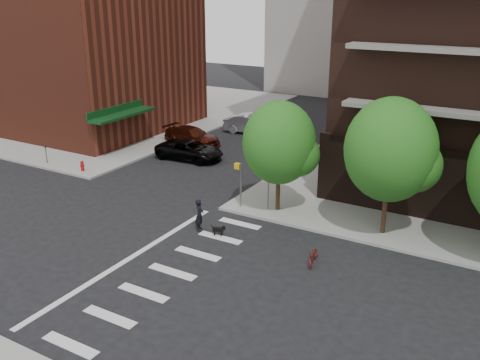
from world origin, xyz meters
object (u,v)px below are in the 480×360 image
(scooter, at_px, (313,256))
(parked_car_silver, at_px, (253,124))
(fire_hydrant, at_px, (82,165))
(parked_car_maroon, at_px, (192,136))
(dog_walker, at_px, (200,215))
(parked_car_black, at_px, (190,150))

(scooter, bearing_deg, parked_car_silver, 113.59)
(fire_hydrant, height_order, parked_car_silver, parked_car_silver)
(parked_car_maroon, xyz_separation_m, scooter, (16.15, -13.45, -0.31))
(parked_car_maroon, relative_size, scooter, 3.20)
(parked_car_silver, relative_size, dog_walker, 2.91)
(fire_hydrant, xyz_separation_m, scooter, (18.62, -3.92, -0.15))
(scooter, bearing_deg, parked_car_maroon, 128.11)
(fire_hydrant, distance_m, parked_car_silver, 15.85)
(parked_car_black, bearing_deg, parked_car_maroon, 28.50)
(parked_car_silver, relative_size, scooter, 3.27)
(parked_car_maroon, height_order, scooter, parked_car_maroon)
(parked_car_black, height_order, dog_walker, dog_walker)
(fire_hydrant, relative_size, parked_car_silver, 0.15)
(parked_car_maroon, distance_m, dog_walker, 16.24)
(scooter, height_order, dog_walker, dog_walker)
(parked_car_silver, bearing_deg, scooter, -149.62)
(fire_hydrant, height_order, dog_walker, dog_walker)
(parked_car_black, distance_m, parked_car_silver, 8.84)
(parked_car_silver, distance_m, dog_walker, 19.90)
(scooter, xyz_separation_m, dog_walker, (-6.53, 0.36, 0.46))
(parked_car_silver, xyz_separation_m, dog_walker, (7.09, -18.59, 0.03))
(scooter, relative_size, dog_walker, 0.89)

